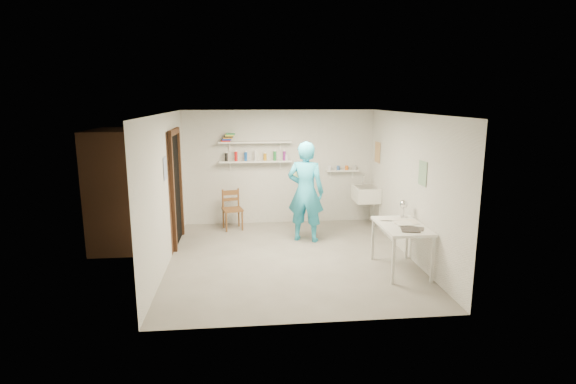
{
  "coord_description": "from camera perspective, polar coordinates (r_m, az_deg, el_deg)",
  "views": [
    {
      "loc": [
        -0.77,
        -7.12,
        2.63
      ],
      "look_at": [
        0.0,
        0.4,
        1.05
      ],
      "focal_mm": 28.0,
      "sensor_mm": 36.0,
      "label": 1
    }
  ],
  "objects": [
    {
      "name": "floor",
      "position": [
        7.64,
        0.31,
        -8.43
      ],
      "size": [
        4.0,
        4.5,
        0.02
      ],
      "primitive_type": "cube",
      "color": "slate",
      "rests_on": "ground"
    },
    {
      "name": "spray_cans",
      "position": [
        9.33,
        -4.16,
        4.51
      ],
      "size": [
        1.26,
        0.06,
        0.17
      ],
      "color": "black",
      "rests_on": "shelf_lower"
    },
    {
      "name": "belfast_sink",
      "position": [
        9.38,
        9.87,
        -0.25
      ],
      "size": [
        0.48,
        0.6,
        0.3
      ],
      "primitive_type": "cube",
      "color": "white",
      "rests_on": "wall_right"
    },
    {
      "name": "shelf_upper",
      "position": [
        9.3,
        -4.19,
        6.34
      ],
      "size": [
        1.5,
        0.22,
        0.03
      ],
      "primitive_type": "cube",
      "color": "white",
      "rests_on": "wall_back"
    },
    {
      "name": "ledge_shelf",
      "position": [
        9.65,
        6.92,
        2.71
      ],
      "size": [
        0.7,
        0.14,
        0.03
      ],
      "primitive_type": "cube",
      "color": "white",
      "rests_on": "wall_back"
    },
    {
      "name": "door_lintel",
      "position": [
        8.28,
        -14.29,
        7.42
      ],
      "size": [
        0.06,
        1.05,
        0.1
      ],
      "primitive_type": "cube",
      "color": "brown",
      "rests_on": "wall_left"
    },
    {
      "name": "wall_front",
      "position": [
        5.13,
        3.05,
        -4.41
      ],
      "size": [
        4.0,
        0.02,
        2.4
      ],
      "primitive_type": "cube",
      "color": "silver",
      "rests_on": "ground"
    },
    {
      "name": "book_stack",
      "position": [
        9.29,
        -7.61,
        6.88
      ],
      "size": [
        0.28,
        0.14,
        0.17
      ],
      "color": "red",
      "rests_on": "shelf_upper"
    },
    {
      "name": "desk_lamp",
      "position": [
        7.51,
        14.52,
        -1.47
      ],
      "size": [
        0.14,
        0.14,
        0.14
      ],
      "primitive_type": "sphere",
      "color": "silver",
      "rests_on": "work_table"
    },
    {
      "name": "ceiling",
      "position": [
        7.17,
        0.33,
        10.04
      ],
      "size": [
        4.0,
        4.5,
        0.02
      ],
      "primitive_type": "cube",
      "color": "silver",
      "rests_on": "wall_back"
    },
    {
      "name": "doorway_recess",
      "position": [
        8.42,
        -14.06,
        0.28
      ],
      "size": [
        0.02,
        0.9,
        2.0
      ],
      "primitive_type": "cube",
      "color": "black",
      "rests_on": "wall_left"
    },
    {
      "name": "papers",
      "position": [
        7.1,
        14.28,
        -3.96
      ],
      "size": [
        0.3,
        0.22,
        0.02
      ],
      "color": "silver",
      "rests_on": "work_table"
    },
    {
      "name": "man",
      "position": [
        8.31,
        2.26,
        0.03
      ],
      "size": [
        0.8,
        0.66,
        1.87
      ],
      "primitive_type": "imported",
      "rotation": [
        0.0,
        0.0,
        2.78
      ],
      "color": "#2AACD5",
      "rests_on": "ground"
    },
    {
      "name": "shelf_lower",
      "position": [
        9.35,
        -4.15,
        3.9
      ],
      "size": [
        1.5,
        0.22,
        0.03
      ],
      "primitive_type": "cube",
      "color": "white",
      "rests_on": "wall_back"
    },
    {
      "name": "door_jamb_far",
      "position": [
        8.91,
        -13.49,
        0.93
      ],
      "size": [
        0.06,
        0.1,
        2.0
      ],
      "primitive_type": "cube",
      "color": "brown",
      "rests_on": "ground"
    },
    {
      "name": "poster_right_b",
      "position": [
        7.22,
        16.72,
        2.29
      ],
      "size": [
        0.01,
        0.3,
        0.38
      ],
      "primitive_type": "cube",
      "color": "#3F724C",
      "rests_on": "wall_right"
    },
    {
      "name": "corridor_box",
      "position": [
        8.54,
        -18.79,
        0.51
      ],
      "size": [
        1.4,
        1.5,
        2.1
      ],
      "primitive_type": "cube",
      "color": "brown",
      "rests_on": "ground"
    },
    {
      "name": "wall_left",
      "position": [
        7.37,
        -15.41,
        0.18
      ],
      "size": [
        0.02,
        4.5,
        2.4
      ],
      "primitive_type": "cube",
      "color": "silver",
      "rests_on": "ground"
    },
    {
      "name": "poster_left",
      "position": [
        7.36,
        -15.33,
        2.93
      ],
      "size": [
        0.01,
        0.28,
        0.36
      ],
      "primitive_type": "cube",
      "color": "#334C7F",
      "rests_on": "wall_left"
    },
    {
      "name": "wooden_chair",
      "position": [
        9.21,
        -7.06,
        -2.22
      ],
      "size": [
        0.46,
        0.45,
        0.83
      ],
      "primitive_type": "cube",
      "rotation": [
        0.0,
        0.0,
        0.23
      ],
      "color": "brown",
      "rests_on": "ground"
    },
    {
      "name": "wall_right",
      "position": [
        7.78,
        15.2,
        0.79
      ],
      "size": [
        0.02,
        4.5,
        2.4
      ],
      "primitive_type": "cube",
      "color": "silver",
      "rests_on": "ground"
    },
    {
      "name": "wall_back",
      "position": [
        9.52,
        -1.15,
        3.16
      ],
      "size": [
        4.0,
        0.02,
        2.4
      ],
      "primitive_type": "cube",
      "color": "silver",
      "rests_on": "ground"
    },
    {
      "name": "ledge_pots",
      "position": [
        9.64,
        6.93,
        3.07
      ],
      "size": [
        0.48,
        0.07,
        0.09
      ],
      "color": "silver",
      "rests_on": "ledge_shelf"
    },
    {
      "name": "door_jamb_near",
      "position": [
        7.94,
        -14.41,
        -0.43
      ],
      "size": [
        0.06,
        0.1,
        2.0
      ],
      "primitive_type": "cube",
      "color": "brown",
      "rests_on": "ground"
    },
    {
      "name": "wall_clock",
      "position": [
        8.44,
        1.55,
        2.38
      ],
      "size": [
        0.33,
        0.15,
        0.34
      ],
      "primitive_type": "cylinder",
      "rotation": [
        1.57,
        0.0,
        -0.36
      ],
      "color": "#EDEDA1",
      "rests_on": "man"
    },
    {
      "name": "poster_right_a",
      "position": [
        9.4,
        11.29,
        4.98
      ],
      "size": [
        0.01,
        0.34,
        0.42
      ],
      "primitive_type": "cube",
      "color": "#995933",
      "rests_on": "wall_right"
    },
    {
      "name": "work_table",
      "position": [
        7.21,
        14.13,
        -6.87
      ],
      "size": [
        0.66,
        1.1,
        0.74
      ],
      "primitive_type": "cube",
      "color": "silver",
      "rests_on": "ground"
    }
  ]
}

